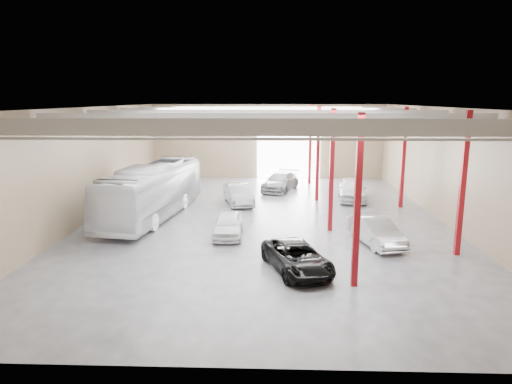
# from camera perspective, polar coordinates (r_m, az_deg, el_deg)

# --- Properties ---
(depot_shell) EXTENTS (22.12, 32.12, 7.06)m
(depot_shell) POSITION_cam_1_polar(r_m,az_deg,el_deg) (28.24, 1.45, 6.44)
(depot_shell) COLOR #45464A
(depot_shell) RESTS_ON ground
(coach_bus) EXTENTS (4.35, 12.41, 3.38)m
(coach_bus) POSITION_cam_1_polar(r_m,az_deg,el_deg) (30.03, -12.77, 0.13)
(coach_bus) COLOR silver
(coach_bus) RESTS_ON ground
(black_sedan) EXTENTS (3.49, 5.04, 1.28)m
(black_sedan) POSITION_cam_1_polar(r_m,az_deg,el_deg) (20.38, 5.13, -8.15)
(black_sedan) COLOR black
(black_sedan) RESTS_ON ground
(car_row_a) EXTENTS (1.69, 3.96, 1.33)m
(car_row_a) POSITION_cam_1_polar(r_m,az_deg,el_deg) (25.41, -3.52, -4.05)
(car_row_a) COLOR white
(car_row_a) RESTS_ON ground
(car_row_b) EXTENTS (2.69, 4.74, 1.48)m
(car_row_b) POSITION_cam_1_polar(r_m,az_deg,el_deg) (32.93, -2.23, -0.28)
(car_row_b) COLOR #A1A0A5
(car_row_b) RESTS_ON ground
(car_row_c) EXTENTS (3.65, 5.52, 1.48)m
(car_row_c) POSITION_cam_1_polar(r_m,az_deg,el_deg) (37.96, 3.07, 1.30)
(car_row_c) COLOR gray
(car_row_c) RESTS_ON ground
(car_right_near) EXTENTS (2.52, 4.57, 1.43)m
(car_right_near) POSITION_cam_1_polar(r_m,az_deg,el_deg) (24.71, 14.78, -4.76)
(car_right_near) COLOR #B7B6BC
(car_right_near) RESTS_ON ground
(car_right_far) EXTENTS (2.50, 5.09, 1.67)m
(car_right_far) POSITION_cam_1_polar(r_m,az_deg,el_deg) (35.03, 11.93, 0.35)
(car_right_far) COLOR silver
(car_right_far) RESTS_ON ground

